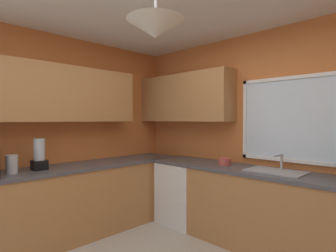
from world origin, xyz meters
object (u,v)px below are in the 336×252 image
at_px(kettle, 12,164).
at_px(blender_appliance, 39,156).
at_px(bowl, 224,161).
at_px(dishwasher, 184,193).
at_px(sink_assembly, 276,171).

relative_size(kettle, blender_appliance, 0.56).
distance_m(kettle, blender_appliance, 0.30).
xyz_separation_m(kettle, bowl, (1.30, 2.07, -0.06)).
height_order(dishwasher, bowl, bowl).
bearing_deg(dishwasher, blender_appliance, -110.68).
xyz_separation_m(dishwasher, blender_appliance, (-0.66, -1.75, 0.63)).
height_order(dishwasher, sink_assembly, sink_assembly).
xyz_separation_m(kettle, blender_appliance, (-0.02, 0.29, 0.06)).
bearing_deg(bowl, kettle, -122.08).
bearing_deg(bowl, blender_appliance, -126.51).
distance_m(dishwasher, bowl, 0.84).
relative_size(dishwasher, kettle, 4.27).
distance_m(bowl, blender_appliance, 2.22).
xyz_separation_m(bowl, blender_appliance, (-1.32, -1.78, 0.12)).
relative_size(dishwasher, sink_assembly, 1.42).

